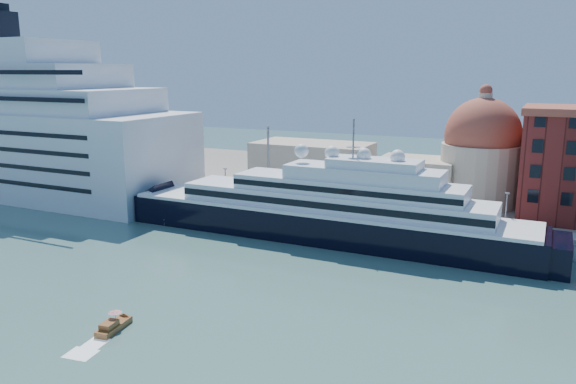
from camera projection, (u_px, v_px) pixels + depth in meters
The scene contains 9 objects.
ground at pixel (285, 278), 89.35m from camera, with size 400.00×400.00×0.00m, color #345B58.
quay at pixel (354, 220), 119.07m from camera, with size 180.00×10.00×2.50m, color gray.
land at pixel (403, 186), 155.28m from camera, with size 260.00×72.00×2.00m, color slate.
quay_fence at pixel (347, 217), 114.71m from camera, with size 180.00×0.10×1.20m, color slate.
superyacht at pixel (309, 213), 111.04m from camera, with size 92.89×12.88×27.76m.
service_barge at pixel (152, 216), 124.18m from camera, with size 12.85×5.95×2.78m.
water_taxi at pixel (113, 326), 71.39m from camera, with size 2.63×5.84×2.68m.
church at pixel (413, 161), 135.24m from camera, with size 66.00×18.00×25.50m.
lamp_posts at pixel (297, 177), 121.04m from camera, with size 120.80×2.40×18.00m.
Camera 1 is at (36.82, -75.91, 32.49)m, focal length 35.00 mm.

